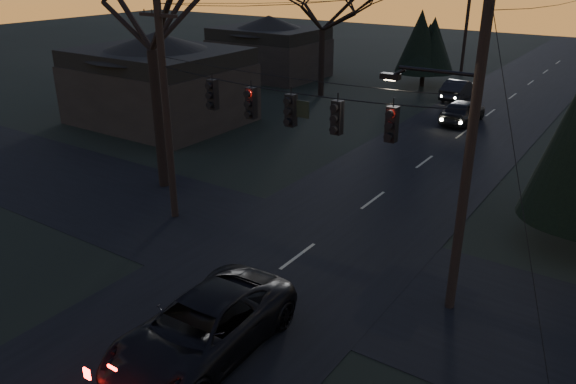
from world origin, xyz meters
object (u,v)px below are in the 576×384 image
Objects in this scene: utility_pole_right at (449,307)px; suv_near at (202,329)px; sedan_oncoming_b at (458,90)px; utility_pole_left at (175,216)px; sedan_oncoming_a at (463,111)px; utility_pole_far_l at (461,75)px.

utility_pole_right is 7.52m from suv_near.
suv_near is at bearing -128.92° from utility_pole_right.
sedan_oncoming_b is (-4.00, 32.53, -0.08)m from suv_near.
suv_near is (6.80, -5.82, 0.81)m from utility_pole_left.
suv_near is 1.31× the size of sedan_oncoming_a.
utility_pole_left is 1.46× the size of suv_near.
sedan_oncoming_a is 1.01× the size of sedan_oncoming_b.
utility_pole_left reaches higher than sedan_oncoming_b.
utility_pole_left is at bearing 77.97° from sedan_oncoming_a.
utility_pole_right reaches higher than suv_near.
utility_pole_left is (-11.50, 0.00, 0.00)m from utility_pole_right.
utility_pole_right is at bearing 49.71° from suv_near.
utility_pole_far_l reaches higher than suv_near.
sedan_oncoming_a is at bearing 92.22° from suv_near.
utility_pole_right is 2.28× the size of sedan_oncoming_b.
utility_pole_right reaches higher than utility_pole_far_l.
utility_pole_far_l is 1.82× the size of sedan_oncoming_b.
utility_pole_far_l is 1.80× the size of sedan_oncoming_a.
utility_pole_far_l is at bearing -74.08° from sedan_oncoming_b.
utility_pole_left is 8.99m from suv_near.
sedan_oncoming_a is (-1.65, 26.30, -0.05)m from suv_near.
sedan_oncoming_b is (2.80, -9.29, 0.72)m from utility_pole_far_l.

